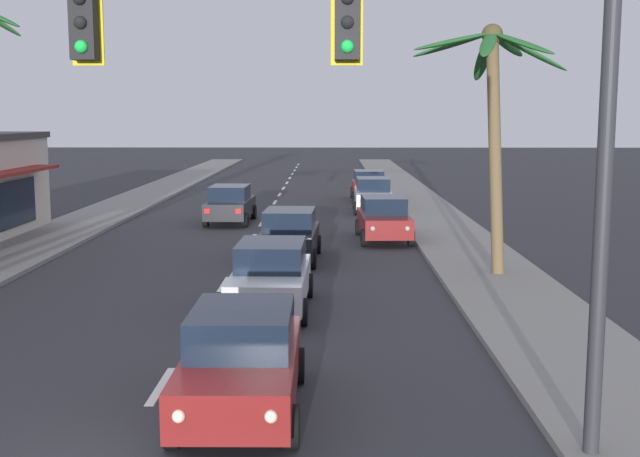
{
  "coord_description": "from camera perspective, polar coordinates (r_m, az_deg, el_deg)",
  "views": [
    {
      "loc": [
        2.97,
        -10.01,
        4.75
      ],
      "look_at": [
        2.77,
        8.0,
        2.2
      ],
      "focal_mm": 44.84,
      "sensor_mm": 36.0,
      "label": 1
    }
  ],
  "objects": [
    {
      "name": "sidewalk_right",
      "position": [
        30.76,
        9.65,
        -0.8
      ],
      "size": [
        3.2,
        110.0,
        0.14
      ],
      "primitive_type": "cube",
      "color": "gray",
      "rests_on": "ground"
    },
    {
      "name": "sidewalk_left",
      "position": [
        32.23,
        -18.92,
        -0.73
      ],
      "size": [
        3.2,
        110.0,
        0.14
      ],
      "primitive_type": "cube",
      "color": "gray",
      "rests_on": "ground"
    },
    {
      "name": "lane_markings",
      "position": [
        30.31,
        -4.15,
        -0.97
      ],
      "size": [
        4.28,
        88.33,
        0.01
      ],
      "color": "silver",
      "rests_on": "ground"
    },
    {
      "name": "traffic_signal_mast",
      "position": [
        10.56,
        2.82,
        10.54
      ],
      "size": [
        10.75,
        0.41,
        7.32
      ],
      "color": "#2D2D33",
      "rests_on": "ground"
    },
    {
      "name": "sedan_lead_at_stop_bar",
      "position": [
        13.09,
        -5.6,
        -9.3
      ],
      "size": [
        1.96,
        4.46,
        1.68
      ],
      "color": "maroon",
      "rests_on": "ground"
    },
    {
      "name": "sedan_third_in_queue",
      "position": [
        19.65,
        -3.53,
        -3.39
      ],
      "size": [
        2.02,
        4.48,
        1.68
      ],
      "color": "silver",
      "rests_on": "ground"
    },
    {
      "name": "sedan_fifth_in_queue",
      "position": [
        26.32,
        -2.21,
        -0.46
      ],
      "size": [
        2.08,
        4.5,
        1.68
      ],
      "color": "black",
      "rests_on": "ground"
    },
    {
      "name": "sedan_oncoming_far",
      "position": [
        35.77,
        -6.42,
        1.76
      ],
      "size": [
        2.05,
        4.49,
        1.68
      ],
      "color": "black",
      "rests_on": "ground"
    },
    {
      "name": "sedan_parked_nearest_kerb",
      "position": [
        39.89,
        3.8,
        2.44
      ],
      "size": [
        1.98,
        4.46,
        1.68
      ],
      "color": "silver",
      "rests_on": "ground"
    },
    {
      "name": "sedan_parked_mid_kerb",
      "position": [
        30.68,
        4.56,
        0.74
      ],
      "size": [
        2.07,
        4.5,
        1.68
      ],
      "color": "maroon",
      "rests_on": "ground"
    },
    {
      "name": "sedan_parked_far_kerb",
      "position": [
        45.19,
        3.5,
        3.1
      ],
      "size": [
        1.97,
        4.46,
        1.68
      ],
      "color": "red",
      "rests_on": "ground"
    },
    {
      "name": "palm_right_second",
      "position": [
        23.73,
        12.23,
        9.32
      ],
      "size": [
        4.61,
        4.43,
        7.34
      ],
      "color": "brown",
      "rests_on": "ground"
    }
  ]
}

